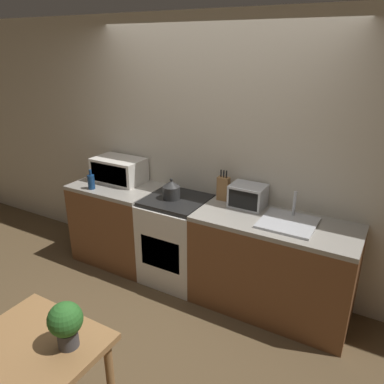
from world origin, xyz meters
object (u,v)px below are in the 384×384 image
microwave (119,170)px  toaster_oven (248,196)px  dining_table (35,363)px  stove_range (177,239)px  kettle (171,190)px  bottle (91,181)px

microwave → toaster_oven: microwave is taller
toaster_oven → dining_table: toaster_oven is taller
microwave → dining_table: 2.33m
toaster_oven → microwave: bearing=-178.0°
stove_range → kettle: kettle is taller
microwave → toaster_oven: 1.49m
dining_table → bottle: bearing=124.5°
bottle → dining_table: (1.17, -1.71, -0.33)m
bottle → dining_table: 2.10m
kettle → bottle: bearing=-167.4°
stove_range → microwave: microwave is taller
kettle → toaster_oven: toaster_oven is taller
bottle → dining_table: size_ratio=0.27×
kettle → microwave: (-0.77, 0.13, 0.04)m
stove_range → bottle: (-0.91, -0.21, 0.53)m
stove_range → dining_table: stove_range is taller
stove_range → bottle: bottle is taller
kettle → bottle: 0.89m
bottle → toaster_oven: toaster_oven is taller
bottle → toaster_oven: 1.63m
stove_range → microwave: 1.00m
microwave → dining_table: bearing=-62.2°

